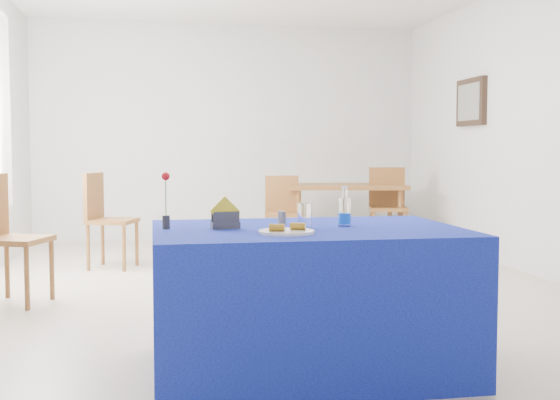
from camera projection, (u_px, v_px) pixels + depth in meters
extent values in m
plane|color=#C2B5A1|center=(276.00, 291.00, 5.83)|extent=(7.00, 7.00, 0.00)
plane|color=silver|center=(230.00, 133.00, 9.17)|extent=(5.00, 0.00, 5.00)
plane|color=silver|center=(460.00, 78.00, 2.30)|extent=(5.00, 0.00, 5.00)
plane|color=silver|center=(555.00, 124.00, 6.18)|extent=(0.00, 7.00, 7.00)
cube|color=black|center=(471.00, 102.00, 7.73)|extent=(0.06, 0.64, 0.52)
cube|color=#998C66|center=(469.00, 102.00, 7.72)|extent=(0.02, 0.52, 0.40)
cylinder|color=white|center=(286.00, 232.00, 3.41)|extent=(0.27, 0.27, 0.01)
cylinder|color=white|center=(305.00, 216.00, 3.64)|extent=(0.07, 0.07, 0.13)
cylinder|color=slate|center=(280.00, 219.00, 3.72)|extent=(0.03, 0.03, 0.08)
cylinder|color=slate|center=(283.00, 219.00, 3.68)|extent=(0.03, 0.03, 0.08)
cube|color=#0F1590|center=(307.00, 299.00, 3.70)|extent=(1.60, 1.10, 0.76)
cylinder|color=white|center=(344.00, 212.00, 3.75)|extent=(0.06, 0.06, 0.15)
cylinder|color=blue|center=(344.00, 218.00, 3.76)|extent=(0.07, 0.07, 0.06)
cylinder|color=white|center=(345.00, 193.00, 3.75)|extent=(0.03, 0.03, 0.05)
cylinder|color=white|center=(345.00, 187.00, 3.74)|extent=(0.03, 0.03, 0.01)
cube|color=#3C3D42|center=(225.00, 225.00, 3.62)|extent=(0.15, 0.08, 0.03)
cube|color=#36373B|center=(227.00, 220.00, 3.60)|extent=(0.14, 0.03, 0.09)
cube|color=#35353A|center=(224.00, 220.00, 3.64)|extent=(0.14, 0.03, 0.09)
cube|color=yellow|center=(225.00, 211.00, 3.62)|extent=(0.16, 0.02, 0.16)
cylinder|color=#25252A|center=(166.00, 222.00, 3.60)|extent=(0.04, 0.04, 0.07)
cylinder|color=#19671D|center=(166.00, 200.00, 3.60)|extent=(0.01, 0.01, 0.22)
sphere|color=red|center=(166.00, 176.00, 3.59)|extent=(0.04, 0.04, 0.04)
cube|color=brown|center=(346.00, 186.00, 8.56)|extent=(1.53, 1.11, 0.05)
cylinder|color=#965D2B|center=(298.00, 220.00, 8.23)|extent=(0.06, 0.06, 0.71)
cylinder|color=brown|center=(400.00, 220.00, 8.25)|extent=(0.06, 0.06, 0.71)
cylinder|color=#975B2B|center=(296.00, 214.00, 8.92)|extent=(0.06, 0.06, 0.71)
cylinder|color=brown|center=(390.00, 214.00, 8.95)|extent=(0.06, 0.06, 0.71)
cylinder|color=brown|center=(267.00, 236.00, 7.89)|extent=(0.03, 0.03, 0.42)
cylinder|color=brown|center=(297.00, 236.00, 7.90)|extent=(0.03, 0.03, 0.42)
cylinder|color=brown|center=(268.00, 232.00, 8.23)|extent=(0.03, 0.03, 0.42)
cylinder|color=brown|center=(296.00, 232.00, 8.23)|extent=(0.03, 0.03, 0.42)
cube|color=brown|center=(282.00, 215.00, 8.05)|extent=(0.45, 0.45, 0.04)
cube|color=brown|center=(282.00, 194.00, 8.21)|extent=(0.39, 0.10, 0.43)
cylinder|color=brown|center=(374.00, 231.00, 8.17)|extent=(0.04, 0.04, 0.46)
cylinder|color=brown|center=(405.00, 231.00, 8.15)|extent=(0.04, 0.04, 0.46)
cylinder|color=brown|center=(371.00, 228.00, 8.53)|extent=(0.04, 0.04, 0.46)
cylinder|color=brown|center=(402.00, 228.00, 8.51)|extent=(0.04, 0.04, 0.46)
cube|color=brown|center=(388.00, 209.00, 8.32)|extent=(0.52, 0.52, 0.04)
cube|color=brown|center=(387.00, 187.00, 8.50)|extent=(0.43, 0.14, 0.47)
cylinder|color=brown|center=(27.00, 278.00, 5.10)|extent=(0.04, 0.04, 0.47)
cylinder|color=brown|center=(52.00, 270.00, 5.48)|extent=(0.04, 0.04, 0.47)
cylinder|color=brown|center=(7.00, 268.00, 5.54)|extent=(0.04, 0.04, 0.47)
cube|color=brown|center=(16.00, 240.00, 5.30)|extent=(0.56, 0.56, 0.04)
cylinder|color=brown|center=(124.00, 248.00, 6.75)|extent=(0.04, 0.04, 0.45)
cylinder|color=brown|center=(137.00, 243.00, 7.11)|extent=(0.04, 0.04, 0.45)
cylinder|color=brown|center=(88.00, 247.00, 6.80)|extent=(0.04, 0.04, 0.45)
cylinder|color=brown|center=(103.00, 243.00, 7.16)|extent=(0.04, 0.04, 0.45)
cube|color=brown|center=(113.00, 221.00, 6.93)|extent=(0.53, 0.53, 0.04)
cube|color=brown|center=(94.00, 196.00, 6.94)|extent=(0.17, 0.41, 0.46)
cylinder|color=gold|center=(277.00, 227.00, 3.38)|extent=(0.08, 0.05, 0.04)
cylinder|color=beige|center=(284.00, 228.00, 3.38)|extent=(0.01, 0.03, 0.03)
cylinder|color=gold|center=(298.00, 226.00, 3.44)|extent=(0.08, 0.06, 0.04)
cylinder|color=beige|center=(305.00, 226.00, 3.43)|extent=(0.01, 0.03, 0.03)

